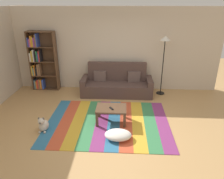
{
  "coord_description": "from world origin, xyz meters",
  "views": [
    {
      "loc": [
        0.26,
        -4.45,
        2.84
      ],
      "look_at": [
        -0.03,
        0.8,
        0.65
      ],
      "focal_mm": 34.21,
      "sensor_mm": 36.0,
      "label": 1
    }
  ],
  "objects_px": {
    "pouf": "(118,135)",
    "tv_remote": "(111,108)",
    "coffee_table": "(111,110)",
    "couch": "(117,84)",
    "dog": "(43,125)",
    "bookshelf": "(40,62)",
    "standing_lamp": "(165,46)"
  },
  "relations": [
    {
      "from": "couch",
      "to": "coffee_table",
      "type": "height_order",
      "value": "couch"
    },
    {
      "from": "bookshelf",
      "to": "coffee_table",
      "type": "height_order",
      "value": "bookshelf"
    },
    {
      "from": "standing_lamp",
      "to": "coffee_table",
      "type": "bearing_deg",
      "value": -128.77
    },
    {
      "from": "coffee_table",
      "to": "pouf",
      "type": "bearing_deg",
      "value": -74.87
    },
    {
      "from": "tv_remote",
      "to": "pouf",
      "type": "bearing_deg",
      "value": -105.78
    },
    {
      "from": "couch",
      "to": "tv_remote",
      "type": "xyz_separation_m",
      "value": [
        -0.07,
        -1.87,
        0.08
      ]
    },
    {
      "from": "couch",
      "to": "tv_remote",
      "type": "bearing_deg",
      "value": -92.1
    },
    {
      "from": "pouf",
      "to": "tv_remote",
      "type": "relative_size",
      "value": 3.98
    },
    {
      "from": "couch",
      "to": "tv_remote",
      "type": "distance_m",
      "value": 1.87
    },
    {
      "from": "coffee_table",
      "to": "standing_lamp",
      "type": "relative_size",
      "value": 0.4
    },
    {
      "from": "standing_lamp",
      "to": "tv_remote",
      "type": "xyz_separation_m",
      "value": [
        -1.51,
        -1.95,
        -1.15
      ]
    },
    {
      "from": "bookshelf",
      "to": "pouf",
      "type": "bearing_deg",
      "value": -46.18
    },
    {
      "from": "couch",
      "to": "standing_lamp",
      "type": "xyz_separation_m",
      "value": [
        1.44,
        0.09,
        1.23
      ]
    },
    {
      "from": "pouf",
      "to": "dog",
      "type": "height_order",
      "value": "dog"
    },
    {
      "from": "tv_remote",
      "to": "standing_lamp",
      "type": "bearing_deg",
      "value": 20.25
    },
    {
      "from": "dog",
      "to": "couch",
      "type": "bearing_deg",
      "value": 54.26
    },
    {
      "from": "coffee_table",
      "to": "standing_lamp",
      "type": "height_order",
      "value": "standing_lamp"
    },
    {
      "from": "coffee_table",
      "to": "tv_remote",
      "type": "xyz_separation_m",
      "value": [
        0.0,
        -0.07,
        0.08
      ]
    },
    {
      "from": "pouf",
      "to": "tv_remote",
      "type": "distance_m",
      "value": 0.74
    },
    {
      "from": "couch",
      "to": "pouf",
      "type": "distance_m",
      "value": 2.52
    },
    {
      "from": "couch",
      "to": "tv_remote",
      "type": "relative_size",
      "value": 15.07
    },
    {
      "from": "coffee_table",
      "to": "standing_lamp",
      "type": "distance_m",
      "value": 2.71
    },
    {
      "from": "couch",
      "to": "bookshelf",
      "type": "distance_m",
      "value": 2.65
    },
    {
      "from": "bookshelf",
      "to": "standing_lamp",
      "type": "distance_m",
      "value": 4.05
    },
    {
      "from": "coffee_table",
      "to": "pouf",
      "type": "distance_m",
      "value": 0.77
    },
    {
      "from": "bookshelf",
      "to": "standing_lamp",
      "type": "height_order",
      "value": "bookshelf"
    },
    {
      "from": "bookshelf",
      "to": "pouf",
      "type": "relative_size",
      "value": 3.29
    },
    {
      "from": "couch",
      "to": "bookshelf",
      "type": "xyz_separation_m",
      "value": [
        -2.56,
        0.28,
        0.63
      ]
    },
    {
      "from": "coffee_table",
      "to": "tv_remote",
      "type": "height_order",
      "value": "tv_remote"
    },
    {
      "from": "pouf",
      "to": "dog",
      "type": "relative_size",
      "value": 1.5
    },
    {
      "from": "standing_lamp",
      "to": "dog",
      "type": "bearing_deg",
      "value": -142.46
    },
    {
      "from": "bookshelf",
      "to": "standing_lamp",
      "type": "bearing_deg",
      "value": -2.8
    }
  ]
}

